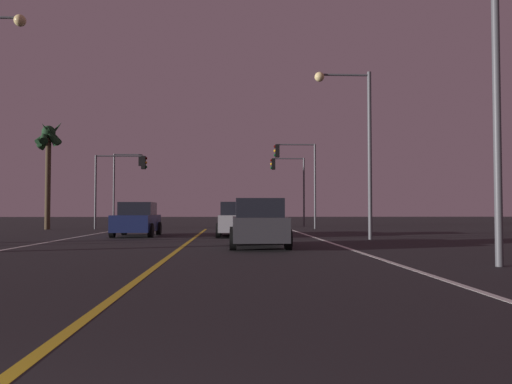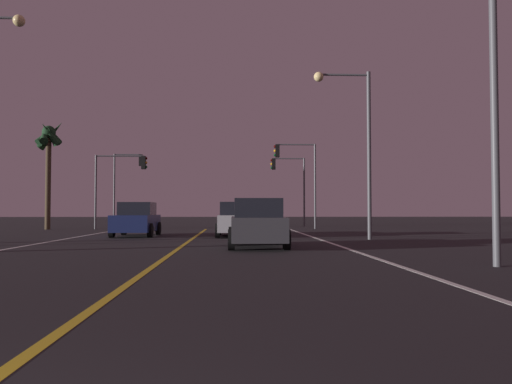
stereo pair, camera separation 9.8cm
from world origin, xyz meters
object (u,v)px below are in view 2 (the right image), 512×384
(traffic_light_near_right, at_px, (296,166))
(traffic_light_far_right, at_px, (288,176))
(car_lead_same_lane, at_px, (257,224))
(traffic_light_far_left, at_px, (128,173))
(street_lamp_right_near, at_px, (468,37))
(traffic_light_near_left, at_px, (121,174))
(street_lamp_right_far, at_px, (355,131))
(car_oncoming, at_px, (137,220))
(palm_tree_left_far, at_px, (49,143))
(car_ahead_far, at_px, (237,220))

(traffic_light_near_right, relative_size, traffic_light_far_right, 1.08)
(car_lead_same_lane, xyz_separation_m, traffic_light_far_left, (-9.23, 23.22, 3.42))
(traffic_light_far_right, bearing_deg, traffic_light_near_right, 89.53)
(traffic_light_near_right, distance_m, street_lamp_right_near, 24.15)
(traffic_light_near_left, xyz_separation_m, street_lamp_right_near, (13.18, -24.10, 1.50))
(car_lead_same_lane, distance_m, traffic_light_far_right, 23.73)
(traffic_light_near_right, xyz_separation_m, street_lamp_right_far, (1.02, -13.15, 0.45))
(car_oncoming, xyz_separation_m, traffic_light_near_right, (9.25, 9.74, 3.56))
(traffic_light_far_right, height_order, traffic_light_far_left, traffic_light_far_left)
(car_lead_same_lane, bearing_deg, street_lamp_right_far, -45.17)
(traffic_light_near_left, distance_m, traffic_light_far_left, 5.56)
(traffic_light_far_right, relative_size, palm_tree_left_far, 0.74)
(car_lead_same_lane, distance_m, traffic_light_near_left, 19.91)
(car_lead_same_lane, relative_size, traffic_light_near_left, 0.84)
(car_oncoming, height_order, traffic_light_near_left, traffic_light_near_left)
(traffic_light_far_right, relative_size, street_lamp_right_far, 0.74)
(car_lead_same_lane, xyz_separation_m, traffic_light_near_left, (-8.55, 17.72, 3.00))
(car_lead_same_lane, relative_size, car_oncoming, 1.00)
(traffic_light_near_right, distance_m, traffic_light_near_left, 12.15)
(traffic_light_near_left, relative_size, street_lamp_right_far, 0.68)
(traffic_light_near_right, height_order, traffic_light_far_left, traffic_light_near_right)
(traffic_light_near_right, height_order, palm_tree_left_far, palm_tree_left_far)
(car_ahead_far, distance_m, street_lamp_right_near, 15.63)
(car_ahead_far, bearing_deg, traffic_light_far_left, 28.74)
(car_ahead_far, relative_size, traffic_light_far_right, 0.78)
(car_oncoming, distance_m, traffic_light_near_right, 13.90)
(car_lead_same_lane, xyz_separation_m, street_lamp_right_far, (4.60, 4.58, 4.01))
(car_ahead_far, bearing_deg, car_lead_same_lane, -174.97)
(traffic_light_far_right, bearing_deg, street_lamp_right_far, 92.99)
(car_lead_same_lane, distance_m, street_lamp_right_near, 9.08)
(traffic_light_far_right, distance_m, street_lamp_right_far, 18.69)
(traffic_light_near_right, bearing_deg, car_ahead_far, 67.16)
(traffic_light_far_left, xyz_separation_m, palm_tree_left_far, (-4.16, -5.88, 1.63))
(car_lead_same_lane, xyz_separation_m, traffic_light_far_right, (3.63, 23.22, 3.26))
(car_oncoming, height_order, traffic_light_near_right, traffic_light_near_right)
(palm_tree_left_far, bearing_deg, traffic_light_near_left, 4.45)
(traffic_light_far_left, relative_size, street_lamp_right_near, 0.69)
(traffic_light_far_left, bearing_deg, car_oncoming, -76.86)
(traffic_light_far_right, distance_m, traffic_light_far_left, 12.86)
(street_lamp_right_near, bearing_deg, traffic_light_near_left, -61.34)
(car_ahead_far, xyz_separation_m, traffic_light_near_left, (-7.88, 10.10, 3.00))
(traffic_light_far_right, xyz_separation_m, street_lamp_right_near, (1.00, -29.60, 1.24))
(car_ahead_far, height_order, car_lead_same_lane, same)
(street_lamp_right_near, relative_size, palm_tree_left_far, 1.12)
(street_lamp_right_far, bearing_deg, traffic_light_near_right, -85.57)
(street_lamp_right_near, bearing_deg, car_lead_same_lane, -54.06)
(car_lead_same_lane, height_order, street_lamp_right_near, street_lamp_right_near)
(car_ahead_far, height_order, traffic_light_far_right, traffic_light_far_right)
(traffic_light_near_left, relative_size, street_lamp_right_near, 0.61)
(traffic_light_far_right, bearing_deg, street_lamp_right_near, 91.93)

